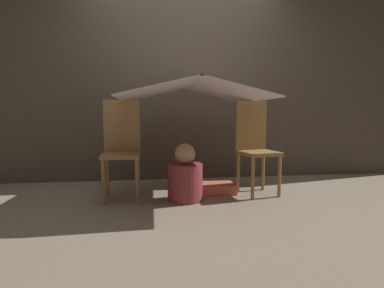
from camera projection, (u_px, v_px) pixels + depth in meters
name	position (u px, v px, depth m)	size (l,w,h in m)	color
ground_plane	(193.00, 198.00, 3.05)	(8.80, 8.80, 0.00)	gray
wall_back	(183.00, 84.00, 3.89)	(7.00, 0.05, 2.50)	#4C4238
chair_left	(122.00, 146.00, 3.04)	(0.37, 0.37, 1.00)	olive
chair_right	(255.00, 144.00, 3.23)	(0.43, 0.43, 1.00)	olive
sheet_canopy	(192.00, 91.00, 3.01)	(1.43, 1.23, 0.18)	silver
person_front	(185.00, 178.00, 2.96)	(0.34, 0.34, 0.57)	maroon
floor_cushion	(217.00, 188.00, 3.27)	(0.37, 0.30, 0.10)	#CC664C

